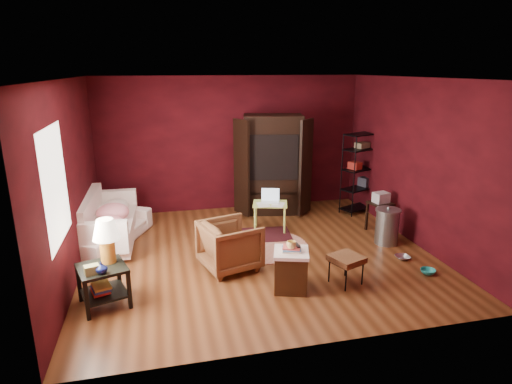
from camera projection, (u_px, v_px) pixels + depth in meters
room at (257, 171)px, 6.64m from camera, size 5.54×5.04×2.84m
sofa at (107, 224)px, 7.29m from camera, size 1.31×2.00×0.76m
armchair at (230, 243)px, 6.44m from camera, size 0.93×0.97×0.81m
pet_bowl_steel at (403, 253)px, 6.81m from camera, size 0.23×0.07×0.23m
pet_bowl_turquoise at (429, 267)px, 6.33m from camera, size 0.23×0.11×0.22m
vase at (101, 268)px, 5.19m from camera, size 0.16×0.16×0.14m
mug at (291, 244)px, 5.67m from camera, size 0.13×0.10×0.13m
side_table at (104, 254)px, 5.41m from camera, size 0.71×0.71×1.12m
sofa_cushions at (107, 223)px, 7.31m from camera, size 0.85×1.96×0.81m
hamper at (291, 269)px, 5.84m from camera, size 0.58×0.58×0.65m
footstool at (347, 260)px, 5.98m from camera, size 0.53×0.53×0.42m
rug_round at (265, 246)px, 7.35m from camera, size 1.64×1.64×0.01m
rug_oriental at (261, 235)px, 7.81m from camera, size 1.17×0.84×0.01m
laptop_desk at (270, 206)px, 7.94m from camera, size 0.72×0.62×0.78m
tv_armoire at (273, 163)px, 8.80m from camera, size 1.58×1.03×2.04m
wire_shelving at (361, 169)px, 8.89m from camera, size 0.89×0.66×1.67m
small_stand at (381, 202)px, 7.85m from camera, size 0.45×0.45×0.76m
trash_can at (387, 226)px, 7.38m from camera, size 0.56×0.56×0.67m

